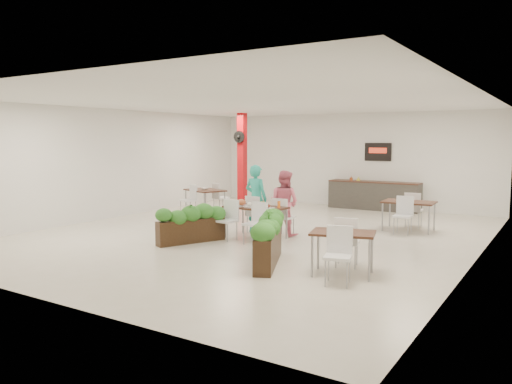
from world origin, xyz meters
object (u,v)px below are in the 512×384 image
Objects in this scene: planter_left at (191,221)px; side_table_c at (343,240)px; main_table at (255,211)px; diner_man at (256,199)px; side_table_a at (205,193)px; side_table_b at (409,206)px; planter_right at (268,238)px; red_column at (242,159)px; diner_woman at (284,203)px; service_counter at (374,195)px.

planter_left is 3.98m from side_table_c.
diner_man reaches higher than main_table.
side_table_a is 6.26m from side_table_b.
planter_right is 5.04m from side_table_b.
red_column is 1.89× the size of diner_man.
diner_woman is 0.94× the size of side_table_c.
side_table_c is at bearing -13.39° from side_table_a.
planter_right reaches higher than main_table.
diner_woman is at bearing 113.09° from planter_right.
diner_woman is at bearing -4.46° from side_table_a.
side_table_c is at bearing 146.04° from diner_man.
main_table is 0.79m from diner_woman.
planter_left is 0.87× the size of planter_right.
diner_man is at bearing 127.39° from side_table_c.
planter_right is at bearing 129.72° from diner_man.
service_counter is 1.79× the size of side_table_c.
red_column is 4.69m from diner_man.
side_table_b is at bearing 46.15° from main_table.
service_counter is (4.00, 1.86, -1.15)m from red_column.
planter_left is 4.53m from side_table_a.
planter_right is (2.47, -0.76, 0.02)m from planter_left.
planter_right is 1.45m from side_table_c.
planter_left is 0.95× the size of side_table_c.
side_table_b is at bearing 47.98° from planter_left.
red_column is 2.05m from side_table_a.
service_counter is 1.88× the size of planter_left.
main_table is at bearing -97.04° from service_counter.
planter_left is 2.58m from planter_right.
side_table_c reaches higher than planter_left.
service_counter is 5.63m from diner_man.
planter_right reaches higher than side_table_b.
main_table is 1.06× the size of planter_left.
diner_man is 0.92× the size of planter_right.
service_counter is at bearing 95.43° from planter_right.
side_table_a is at bearing 137.95° from planter_right.
red_column is at bearing -41.32° from diner_woman.
red_column reaches higher than side_table_a.
diner_woman is at bearing -139.11° from side_table_b.
diner_woman is 0.96× the size of side_table_b.
service_counter is 1.81× the size of side_table_a.
diner_man is at bearing 120.80° from main_table.
diner_woman is at bearing -176.40° from diner_man.
main_table is at bearing 131.92° from side_table_c.
service_counter is 8.40m from side_table_c.
diner_man is 1.03× the size of side_table_b.
side_table_a is 1.02× the size of side_table_b.
red_column is at bearing 127.26° from planter_right.
side_table_c is (3.92, -0.71, 0.13)m from planter_left.
diner_woman is 4.30m from side_table_a.
service_counter is 1.77× the size of main_table.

